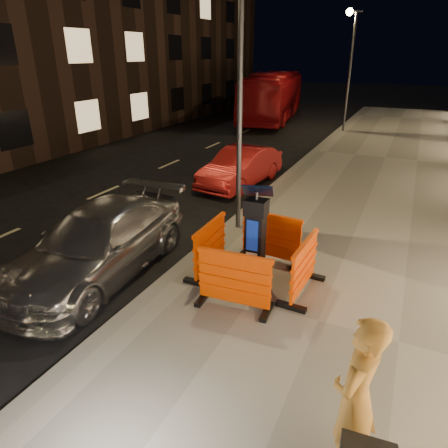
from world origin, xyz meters
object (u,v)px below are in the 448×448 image
at_px(barrier_front, 234,281).
at_px(car_silver, 103,272).
at_px(parking_kiosk, 255,237).
at_px(man, 355,397).
at_px(barrier_back, 271,237).
at_px(car_red, 241,185).
at_px(bus_doubledecker, 272,120).
at_px(barrier_kerbside, 210,247).
at_px(barrier_bldgside, 304,267).

height_order(barrier_front, car_silver, barrier_front).
distance_m(parking_kiosk, barrier_front, 1.04).
distance_m(car_silver, man, 5.89).
xyz_separation_m(barrier_back, man, (2.25, -4.02, 0.41)).
bearing_deg(car_red, barrier_front, -61.20).
height_order(parking_kiosk, barrier_back, parking_kiosk).
height_order(bus_doubledecker, man, man).
height_order(barrier_kerbside, bus_doubledecker, bus_doubledecker).
height_order(barrier_front, barrier_kerbside, same).
distance_m(barrier_front, car_red, 7.50).
height_order(parking_kiosk, barrier_kerbside, parking_kiosk).
xyz_separation_m(barrier_kerbside, man, (3.20, -3.07, 0.41)).
relative_size(parking_kiosk, car_silver, 0.40).
height_order(barrier_back, bus_doubledecker, bus_doubledecker).
xyz_separation_m(barrier_back, barrier_bldgside, (0.95, -0.95, 0.00)).
bearing_deg(barrier_back, barrier_front, -86.00).
xyz_separation_m(barrier_back, car_red, (-2.82, 5.02, -0.67)).
xyz_separation_m(barrier_bldgside, car_silver, (-4.02, -0.80, -0.67)).
distance_m(barrier_back, barrier_kerbside, 1.34).
height_order(barrier_back, man, man).
distance_m(barrier_kerbside, car_red, 6.29).
bearing_deg(man, barrier_front, -118.40).
bearing_deg(barrier_back, barrier_kerbside, -131.00).
xyz_separation_m(car_silver, car_red, (0.26, 6.77, 0.00)).
bearing_deg(man, bus_doubledecker, -144.38).
relative_size(parking_kiosk, barrier_back, 1.40).
height_order(car_silver, car_red, car_silver).
xyz_separation_m(barrier_kerbside, car_silver, (-2.12, -0.80, -0.67)).
distance_m(parking_kiosk, barrier_back, 1.04).
height_order(parking_kiosk, barrier_bldgside, parking_kiosk).
bearing_deg(car_silver, man, -26.53).
height_order(barrier_kerbside, man, man).
height_order(barrier_kerbside, barrier_bldgside, same).
bearing_deg(parking_kiosk, man, -52.75).
xyz_separation_m(parking_kiosk, barrier_back, (0.00, 0.95, -0.41)).
bearing_deg(car_red, barrier_back, -54.05).
relative_size(barrier_front, car_red, 0.35).
distance_m(barrier_front, car_silver, 3.15).
bearing_deg(barrier_kerbside, barrier_front, -136.00).
bearing_deg(barrier_bldgside, barrier_kerbside, 93.00).
xyz_separation_m(parking_kiosk, barrier_kerbside, (-0.95, 0.00, -0.41)).
xyz_separation_m(barrier_kerbside, bus_doubledecker, (-5.68, 20.40, -0.67)).
xyz_separation_m(barrier_front, barrier_bldgside, (0.95, 0.95, 0.00)).
distance_m(bus_doubledecker, man, 25.12).
relative_size(barrier_back, bus_doubledecker, 0.12).
xyz_separation_m(barrier_front, barrier_back, (0.00, 1.90, 0.00)).
relative_size(car_silver, car_red, 1.22).
relative_size(barrier_bldgside, car_red, 0.35).
xyz_separation_m(barrier_bldgside, man, (1.30, -3.07, 0.41)).
relative_size(bus_doubledecker, man, 5.86).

